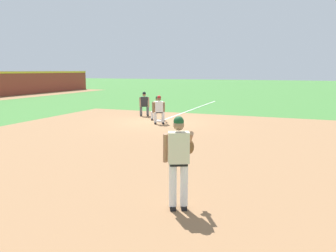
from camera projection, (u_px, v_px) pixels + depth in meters
ground_plane at (159, 122)px, 17.46m from camera, size 160.00×160.00×0.00m
infield_dirt_patch at (164, 145)px, 11.95m from camera, size 18.00×18.00×0.01m
foul_line_stripe at (194, 109)px, 23.26m from camera, size 12.66×0.10×0.00m
first_base_bag at (159, 121)px, 17.46m from camera, size 0.38×0.38×0.09m
baseball at (169, 139)px, 12.86m from camera, size 0.07×0.07×0.07m
pitcher at (179, 157)px, 6.31m from camera, size 0.83×0.59×1.86m
first_baseman at (158, 107)px, 17.86m from camera, size 0.84×0.99×1.34m
baserunner at (159, 109)px, 16.60m from camera, size 0.59×0.67×1.46m
umpire at (144, 103)px, 19.47m from camera, size 0.61×0.67×1.46m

